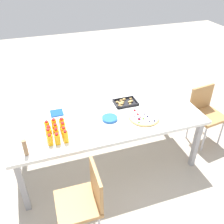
{
  "coord_description": "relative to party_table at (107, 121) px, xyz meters",
  "views": [
    {
      "loc": [
        -0.72,
        -2.34,
        2.45
      ],
      "look_at": [
        0.08,
        0.04,
        0.76
      ],
      "focal_mm": 40.29,
      "sensor_mm": 36.0,
      "label": 1
    }
  ],
  "objects": [
    {
      "name": "juice_bottle_6",
      "position": [
        -0.68,
        -0.16,
        0.12
      ],
      "size": [
        0.06,
        0.06,
        0.13
      ],
      "color": "#F9AB14",
      "rests_on": "party_table"
    },
    {
      "name": "snack_tray",
      "position": [
        0.31,
        0.2,
        0.07
      ],
      "size": [
        0.29,
        0.21,
        0.04
      ],
      "color": "black",
      "rests_on": "party_table"
    },
    {
      "name": "napkin_stack",
      "position": [
        -0.55,
        0.26,
        0.07
      ],
      "size": [
        0.15,
        0.15,
        0.01
      ],
      "primitive_type": "cube",
      "color": "#194CA5",
      "rests_on": "party_table"
    },
    {
      "name": "juice_bottle_2",
      "position": [
        -0.53,
        -0.3,
        0.13
      ],
      "size": [
        0.05,
        0.05,
        0.15
      ],
      "color": "#F8AF14",
      "rests_on": "party_table"
    },
    {
      "name": "juice_bottle_8",
      "position": [
        -0.53,
        -0.15,
        0.13
      ],
      "size": [
        0.06,
        0.06,
        0.14
      ],
      "color": "#F9AC14",
      "rests_on": "party_table"
    },
    {
      "name": "juice_bottle_5",
      "position": [
        -0.54,
        -0.22,
        0.12
      ],
      "size": [
        0.05,
        0.05,
        0.13
      ],
      "color": "#F9AA14",
      "rests_on": "party_table"
    },
    {
      "name": "juice_bottle_3",
      "position": [
        -0.69,
        -0.22,
        0.13
      ],
      "size": [
        0.06,
        0.06,
        0.15
      ],
      "color": "#FBAC14",
      "rests_on": "party_table"
    },
    {
      "name": "ground_plane",
      "position": [
        0.0,
        0.0,
        -0.69
      ],
      "size": [
        12.0,
        12.0,
        0.0
      ],
      "primitive_type": "plane",
      "color": "#B2A899"
    },
    {
      "name": "plate_stack",
      "position": [
        0.02,
        -0.07,
        0.07
      ],
      "size": [
        0.18,
        0.18,
        0.03
      ],
      "color": "blue",
      "rests_on": "party_table"
    },
    {
      "name": "juice_bottle_9",
      "position": [
        -0.69,
        -0.08,
        0.13
      ],
      "size": [
        0.05,
        0.05,
        0.15
      ],
      "color": "#FAAF14",
      "rests_on": "party_table"
    },
    {
      "name": "cardboard_tube",
      "position": [
        -0.93,
        -0.37,
        0.15
      ],
      "size": [
        0.04,
        0.04,
        0.18
      ],
      "primitive_type": "cylinder",
      "color": "#9E7A56",
      "rests_on": "party_table"
    },
    {
      "name": "juice_bottle_4",
      "position": [
        -0.62,
        -0.23,
        0.12
      ],
      "size": [
        0.05,
        0.05,
        0.14
      ],
      "color": "#FAAC14",
      "rests_on": "party_table"
    },
    {
      "name": "juice_bottle_1",
      "position": [
        -0.62,
        -0.3,
        0.12
      ],
      "size": [
        0.06,
        0.06,
        0.13
      ],
      "color": "#FAAE14",
      "rests_on": "party_table"
    },
    {
      "name": "party_table",
      "position": [
        0.0,
        0.0,
        0.0
      ],
      "size": [
        2.25,
        0.96,
        0.74
      ],
      "color": "white",
      "rests_on": "ground_plane"
    },
    {
      "name": "chair_near_left",
      "position": [
        -0.49,
        -0.86,
        -0.19
      ],
      "size": [
        0.41,
        0.41,
        0.83
      ],
      "rotation": [
        0.0,
        0.0,
        1.55
      ],
      "color": "#B7844C",
      "rests_on": "ground_plane"
    },
    {
      "name": "juice_bottle_10",
      "position": [
        -0.62,
        -0.07,
        0.13
      ],
      "size": [
        0.06,
        0.06,
        0.15
      ],
      "color": "#F9AF14",
      "rests_on": "party_table"
    },
    {
      "name": "juice_bottle_11",
      "position": [
        -0.53,
        -0.08,
        0.13
      ],
      "size": [
        0.06,
        0.06,
        0.15
      ],
      "color": "#FBAF14",
      "rests_on": "party_table"
    },
    {
      "name": "juice_bottle_7",
      "position": [
        -0.61,
        -0.15,
        0.13
      ],
      "size": [
        0.05,
        0.05,
        0.14
      ],
      "color": "#F9AA14",
      "rests_on": "party_table"
    },
    {
      "name": "juice_bottle_0",
      "position": [
        -0.69,
        -0.3,
        0.12
      ],
      "size": [
        0.05,
        0.05,
        0.13
      ],
      "color": "#FBAD14",
      "rests_on": "party_table"
    },
    {
      "name": "chair_end",
      "position": [
        1.47,
        0.04,
        -0.19
      ],
      "size": [
        0.45,
        0.45,
        0.83
      ],
      "rotation": [
        0.0,
        0.0,
        3.28
      ],
      "color": "#B7844C",
      "rests_on": "ground_plane"
    },
    {
      "name": "fruit_pizza",
      "position": [
        0.41,
        -0.17,
        0.07
      ],
      "size": [
        0.36,
        0.36,
        0.05
      ],
      "color": "tan",
      "rests_on": "party_table"
    }
  ]
}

